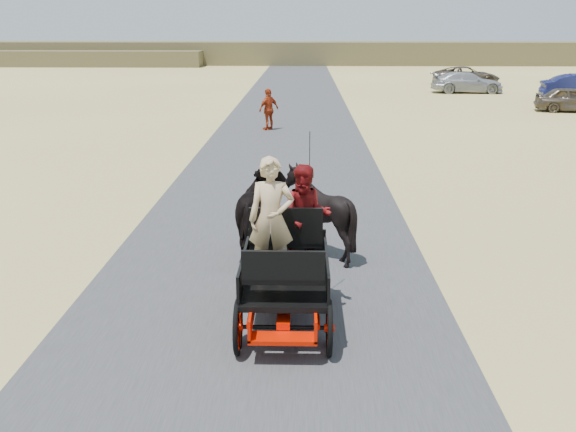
{
  "coord_description": "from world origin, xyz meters",
  "views": [
    {
      "loc": [
        0.68,
        -10.21,
        4.31
      ],
      "look_at": [
        0.42,
        0.11,
        1.2
      ],
      "focal_mm": 40.0,
      "sensor_mm": 36.0,
      "label": 1
    }
  ],
  "objects_px": {
    "carriage": "(285,301)",
    "car_d": "(467,76)",
    "pedestrian": "(269,109)",
    "horse_left": "(261,212)",
    "horse_right": "(319,213)",
    "car_a": "(573,99)",
    "car_c": "(467,82)"
  },
  "relations": [
    {
      "from": "carriage",
      "to": "car_d",
      "type": "xyz_separation_m",
      "value": [
        12.1,
        39.33,
        0.29
      ]
    },
    {
      "from": "pedestrian",
      "to": "car_d",
      "type": "bearing_deg",
      "value": -166.81
    },
    {
      "from": "pedestrian",
      "to": "horse_left",
      "type": "bearing_deg",
      "value": 47.95
    },
    {
      "from": "horse_left",
      "to": "horse_right",
      "type": "relative_size",
      "value": 1.18
    },
    {
      "from": "car_a",
      "to": "car_c",
      "type": "height_order",
      "value": "car_c"
    },
    {
      "from": "car_d",
      "to": "horse_right",
      "type": "bearing_deg",
      "value": 163.08
    },
    {
      "from": "car_c",
      "to": "car_d",
      "type": "bearing_deg",
      "value": -12.86
    },
    {
      "from": "carriage",
      "to": "horse_right",
      "type": "xyz_separation_m",
      "value": [
        0.55,
        3.0,
        0.49
      ]
    },
    {
      "from": "car_a",
      "to": "horse_right",
      "type": "bearing_deg",
      "value": 159.46
    },
    {
      "from": "car_a",
      "to": "car_d",
      "type": "height_order",
      "value": "car_d"
    },
    {
      "from": "carriage",
      "to": "car_a",
      "type": "bearing_deg",
      "value": 60.32
    },
    {
      "from": "horse_left",
      "to": "car_d",
      "type": "xyz_separation_m",
      "value": [
        12.65,
        36.33,
        -0.2
      ]
    },
    {
      "from": "carriage",
      "to": "horse_right",
      "type": "bearing_deg",
      "value": 79.61
    },
    {
      "from": "car_a",
      "to": "car_c",
      "type": "relative_size",
      "value": 0.81
    },
    {
      "from": "car_a",
      "to": "pedestrian",
      "type": "bearing_deg",
      "value": 123.6
    },
    {
      "from": "car_d",
      "to": "carriage",
      "type": "bearing_deg",
      "value": 163.62
    },
    {
      "from": "horse_left",
      "to": "car_c",
      "type": "xyz_separation_m",
      "value": [
        11.3,
        30.61,
        -0.19
      ]
    },
    {
      "from": "pedestrian",
      "to": "car_c",
      "type": "height_order",
      "value": "pedestrian"
    },
    {
      "from": "carriage",
      "to": "horse_right",
      "type": "relative_size",
      "value": 1.41
    },
    {
      "from": "horse_right",
      "to": "car_a",
      "type": "relative_size",
      "value": 0.46
    },
    {
      "from": "pedestrian",
      "to": "car_a",
      "type": "xyz_separation_m",
      "value": [
        15.1,
        6.15,
        -0.24
      ]
    },
    {
      "from": "horse_left",
      "to": "car_c",
      "type": "distance_m",
      "value": 32.63
    },
    {
      "from": "pedestrian",
      "to": "car_a",
      "type": "height_order",
      "value": "pedestrian"
    },
    {
      "from": "car_a",
      "to": "car_c",
      "type": "distance_m",
      "value": 9.78
    },
    {
      "from": "pedestrian",
      "to": "car_a",
      "type": "relative_size",
      "value": 0.47
    },
    {
      "from": "car_c",
      "to": "car_d",
      "type": "relative_size",
      "value": 0.97
    },
    {
      "from": "carriage",
      "to": "horse_right",
      "type": "distance_m",
      "value": 3.09
    },
    {
      "from": "pedestrian",
      "to": "car_a",
      "type": "distance_m",
      "value": 16.3
    },
    {
      "from": "carriage",
      "to": "car_d",
      "type": "relative_size",
      "value": 0.51
    },
    {
      "from": "car_a",
      "to": "car_d",
      "type": "bearing_deg",
      "value": 18.17
    },
    {
      "from": "carriage",
      "to": "pedestrian",
      "type": "relative_size",
      "value": 1.39
    },
    {
      "from": "pedestrian",
      "to": "horse_right",
      "type": "bearing_deg",
      "value": 52.07
    }
  ]
}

